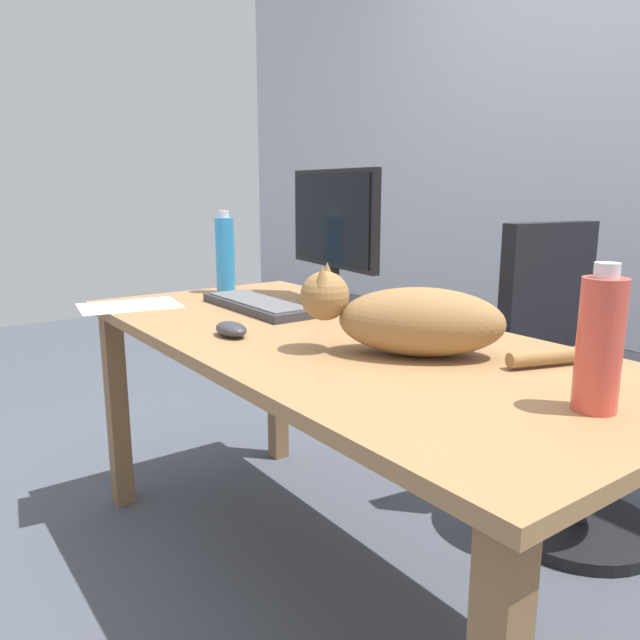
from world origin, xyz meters
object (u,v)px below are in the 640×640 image
Objects in this scene: spray_bottle at (225,255)px; monitor at (333,231)px; cat at (410,319)px; computer_mouse at (231,329)px; office_chair at (573,400)px; water_bottle at (600,343)px; keyboard at (258,305)px.

monitor is at bearing 27.48° from spray_bottle.
cat reaches higher than computer_mouse.
spray_bottle is (-0.91, -0.71, 0.41)m from office_chair.
cat is at bearing 32.06° from computer_mouse.
office_chair is 3.39× the size of spray_bottle.
spray_bottle is at bearing -142.05° from office_chair.
water_bottle is 1.40m from spray_bottle.
water_bottle is (0.43, 0.00, 0.03)m from cat.
monitor is at bearing 114.39° from computer_mouse.
office_chair is 2.17× the size of keyboard.
water_bottle is at bearing 0.77° from keyboard.
keyboard is 0.93× the size of cat.
keyboard is 0.35m from spray_bottle.
keyboard is 1.08m from water_bottle.
keyboard is at bearing -127.49° from office_chair.
monitor reaches higher than keyboard.
spray_bottle reaches higher than computer_mouse.
monitor is (-0.55, -0.52, 0.51)m from office_chair.
spray_bottle is at bearing 169.40° from keyboard.
monitor is 0.57m from computer_mouse.
computer_mouse is 0.45× the size of water_bottle.
spray_bottle is (-0.37, -0.19, -0.09)m from monitor.
cat is 1.67× the size of spray_bottle.
office_chair is 1.23m from spray_bottle.
monitor reaches higher than computer_mouse.
office_chair reaches higher than computer_mouse.
water_bottle reaches higher than keyboard.
office_chair is at bearing 122.61° from water_bottle.
keyboard is at bearing -100.31° from monitor.
monitor is at bearing 79.69° from keyboard.
office_chair is 0.98m from water_bottle.
water_bottle is at bearing 16.70° from computer_mouse.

